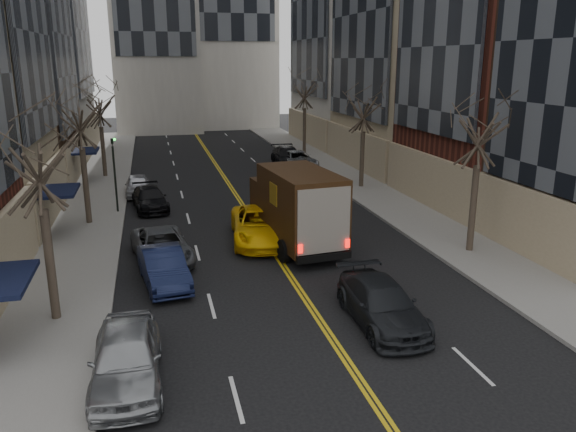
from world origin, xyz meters
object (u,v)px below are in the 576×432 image
(taxi, at_px, (261,225))
(ups_truck, at_px, (296,208))
(observer_sedan, at_px, (382,304))
(pedestrian, at_px, (269,216))

(taxi, bearing_deg, ups_truck, -32.33)
(ups_truck, relative_size, observer_sedan, 1.44)
(ups_truck, relative_size, pedestrian, 4.05)
(taxi, xyz_separation_m, pedestrian, (0.72, 1.44, 0.06))
(taxi, height_order, pedestrian, pedestrian)
(ups_truck, distance_m, observer_sedan, 8.69)
(observer_sedan, distance_m, pedestrian, 11.31)
(ups_truck, relative_size, taxi, 1.21)
(observer_sedan, distance_m, taxi, 10.03)
(taxi, bearing_deg, pedestrian, 69.54)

